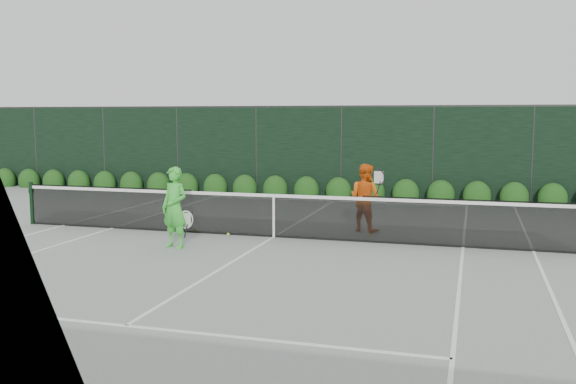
# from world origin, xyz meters

# --- Properties ---
(ground) EXTENTS (80.00, 80.00, 0.00)m
(ground) POSITION_xyz_m (0.00, 0.00, 0.00)
(ground) COLOR gray
(ground) RESTS_ON ground
(tennis_net) EXTENTS (12.90, 0.10, 1.07)m
(tennis_net) POSITION_xyz_m (-0.02, 0.00, 0.53)
(tennis_net) COLOR black
(tennis_net) RESTS_ON ground
(player_woman) EXTENTS (0.70, 0.56, 1.68)m
(player_woman) POSITION_xyz_m (-1.62, -1.65, 0.84)
(player_woman) COLOR green
(player_woman) RESTS_ON ground
(player_man) EXTENTS (0.98, 0.87, 1.60)m
(player_man) POSITION_xyz_m (1.83, 1.35, 0.80)
(player_man) COLOR orange
(player_man) RESTS_ON ground
(court_lines) EXTENTS (11.03, 23.83, 0.01)m
(court_lines) POSITION_xyz_m (0.00, 0.00, 0.01)
(court_lines) COLOR white
(court_lines) RESTS_ON ground
(windscreen_fence) EXTENTS (32.00, 21.07, 3.06)m
(windscreen_fence) POSITION_xyz_m (0.00, -2.71, 1.51)
(windscreen_fence) COLOR black
(windscreen_fence) RESTS_ON ground
(hedge_row) EXTENTS (31.66, 0.65, 0.94)m
(hedge_row) POSITION_xyz_m (-0.00, 7.15, 0.23)
(hedge_row) COLOR #113D10
(hedge_row) RESTS_ON ground
(tennis_balls) EXTENTS (4.15, 0.85, 0.07)m
(tennis_balls) POSITION_xyz_m (-0.33, 0.23, 0.03)
(tennis_balls) COLOR #CCEE35
(tennis_balls) RESTS_ON ground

